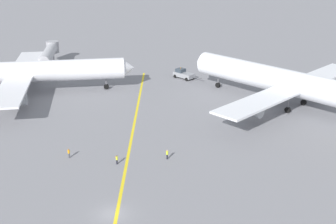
{
  "coord_description": "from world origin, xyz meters",
  "views": [
    {
      "loc": [
        9.31,
        -51.93,
        34.79
      ],
      "look_at": [
        6.63,
        28.83,
        4.0
      ],
      "focal_mm": 48.04,
      "sensor_mm": 36.0,
      "label": 1
    }
  ],
  "objects_px": {
    "pushback_tug": "(184,74)",
    "jet_bridge": "(49,52)",
    "airliner_at_gate_left": "(28,72)",
    "airliner_being_pushed": "(286,82)",
    "ground_crew_wing_walker_right": "(69,153)",
    "ground_crew_ramp_agent_by_cones": "(117,159)",
    "ground_crew_marshaller_foreground": "(167,154)"
  },
  "relations": [
    {
      "from": "jet_bridge",
      "to": "ground_crew_marshaller_foreground",
      "type": "bearing_deg",
      "value": -58.17
    },
    {
      "from": "pushback_tug",
      "to": "ground_crew_ramp_agent_by_cones",
      "type": "bearing_deg",
      "value": -102.29
    },
    {
      "from": "airliner_at_gate_left",
      "to": "ground_crew_wing_walker_right",
      "type": "xyz_separation_m",
      "value": [
        18.1,
        -34.81,
        -4.33
      ]
    },
    {
      "from": "airliner_being_pushed",
      "to": "jet_bridge",
      "type": "bearing_deg",
      "value": 153.11
    },
    {
      "from": "ground_crew_wing_walker_right",
      "to": "ground_crew_ramp_agent_by_cones",
      "type": "bearing_deg",
      "value": -13.75
    },
    {
      "from": "pushback_tug",
      "to": "ground_crew_wing_walker_right",
      "type": "relative_size",
      "value": 4.51
    },
    {
      "from": "airliner_being_pushed",
      "to": "ground_crew_ramp_agent_by_cones",
      "type": "xyz_separation_m",
      "value": [
        -33.82,
        -29.53,
        -4.66
      ]
    },
    {
      "from": "ground_crew_wing_walker_right",
      "to": "ground_crew_ramp_agent_by_cones",
      "type": "relative_size",
      "value": 1.04
    },
    {
      "from": "ground_crew_wing_walker_right",
      "to": "pushback_tug",
      "type": "bearing_deg",
      "value": 68.02
    },
    {
      "from": "pushback_tug",
      "to": "ground_crew_ramp_agent_by_cones",
      "type": "distance_m",
      "value": 51.83
    },
    {
      "from": "airliner_at_gate_left",
      "to": "pushback_tug",
      "type": "height_order",
      "value": "airliner_at_gate_left"
    },
    {
      "from": "jet_bridge",
      "to": "pushback_tug",
      "type": "bearing_deg",
      "value": -14.76
    },
    {
      "from": "pushback_tug",
      "to": "ground_crew_ramp_agent_by_cones",
      "type": "height_order",
      "value": "pushback_tug"
    },
    {
      "from": "pushback_tug",
      "to": "jet_bridge",
      "type": "height_order",
      "value": "jet_bridge"
    },
    {
      "from": "airliner_at_gate_left",
      "to": "ground_crew_marshaller_foreground",
      "type": "relative_size",
      "value": 29.44
    },
    {
      "from": "ground_crew_marshaller_foreground",
      "to": "ground_crew_ramp_agent_by_cones",
      "type": "height_order",
      "value": "ground_crew_marshaller_foreground"
    },
    {
      "from": "airliner_at_gate_left",
      "to": "jet_bridge",
      "type": "height_order",
      "value": "airliner_at_gate_left"
    },
    {
      "from": "airliner_at_gate_left",
      "to": "ground_crew_ramp_agent_by_cones",
      "type": "distance_m",
      "value": 45.74
    },
    {
      "from": "ground_crew_wing_walker_right",
      "to": "jet_bridge",
      "type": "xyz_separation_m",
      "value": [
        -19.65,
        58.89,
        3.47
      ]
    },
    {
      "from": "airliner_being_pushed",
      "to": "pushback_tug",
      "type": "height_order",
      "value": "airliner_being_pushed"
    },
    {
      "from": "pushback_tug",
      "to": "ground_crew_ramp_agent_by_cones",
      "type": "relative_size",
      "value": 4.67
    },
    {
      "from": "ground_crew_ramp_agent_by_cones",
      "to": "jet_bridge",
      "type": "relative_size",
      "value": 0.08
    },
    {
      "from": "pushback_tug",
      "to": "jet_bridge",
      "type": "xyz_separation_m",
      "value": [
        -39.25,
        10.34,
        3.19
      ]
    },
    {
      "from": "airliner_being_pushed",
      "to": "ground_crew_ramp_agent_by_cones",
      "type": "relative_size",
      "value": 25.7
    },
    {
      "from": "airliner_at_gate_left",
      "to": "airliner_being_pushed",
      "type": "height_order",
      "value": "airliner_being_pushed"
    },
    {
      "from": "ground_crew_wing_walker_right",
      "to": "jet_bridge",
      "type": "bearing_deg",
      "value": 108.45
    },
    {
      "from": "airliner_at_gate_left",
      "to": "airliner_being_pushed",
      "type": "relative_size",
      "value": 1.2
    },
    {
      "from": "airliner_being_pushed",
      "to": "ground_crew_marshaller_foreground",
      "type": "distance_m",
      "value": 37.7
    },
    {
      "from": "pushback_tug",
      "to": "ground_crew_marshaller_foreground",
      "type": "relative_size",
      "value": 4.47
    },
    {
      "from": "ground_crew_ramp_agent_by_cones",
      "to": "pushback_tug",
      "type": "bearing_deg",
      "value": 77.71
    },
    {
      "from": "pushback_tug",
      "to": "ground_crew_wing_walker_right",
      "type": "bearing_deg",
      "value": -111.98
    },
    {
      "from": "airliner_at_gate_left",
      "to": "airliner_being_pushed",
      "type": "distance_m",
      "value": 60.92
    }
  ]
}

